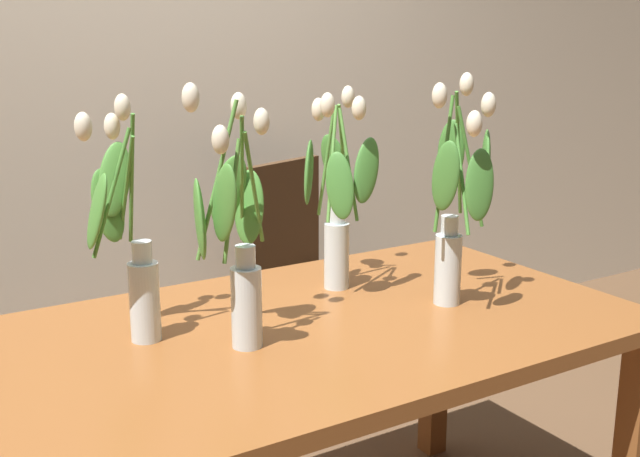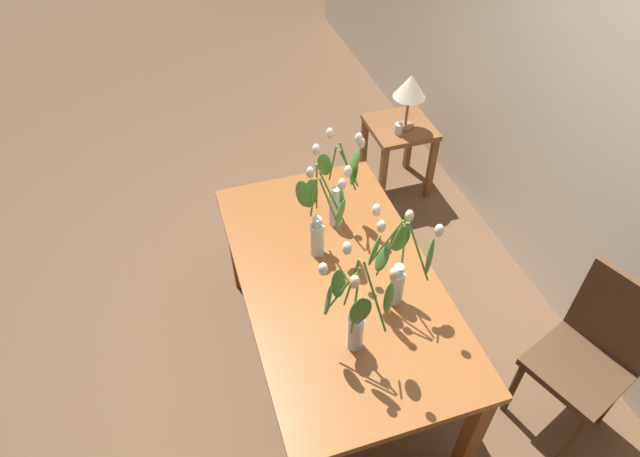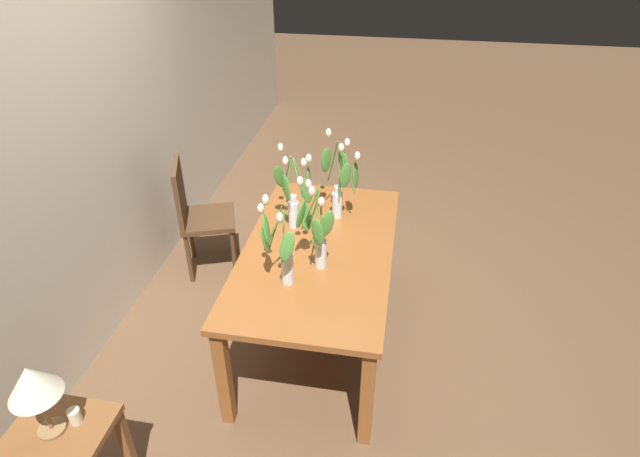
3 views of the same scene
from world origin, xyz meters
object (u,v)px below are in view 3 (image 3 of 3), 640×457
at_px(tulip_vase_3, 294,196).
at_px(table_lamp, 32,384).
at_px(dining_chair, 197,212).
at_px(side_table, 60,453).
at_px(dining_table, 318,260).
at_px(pillar_candle, 75,416).
at_px(tulip_vase_1, 340,184).
at_px(tulip_vase_2, 281,253).
at_px(tulip_vase_0, 317,234).

bearing_deg(tulip_vase_3, table_lamp, 153.21).
bearing_deg(dining_chair, side_table, -176.81).
bearing_deg(side_table, dining_table, -34.82).
distance_m(table_lamp, pillar_candle, 0.29).
height_order(dining_table, pillar_candle, dining_table).
relative_size(tulip_vase_1, table_lamp, 1.45).
distance_m(side_table, pillar_candle, 0.19).
height_order(dining_chair, pillar_candle, dining_chair).
bearing_deg(dining_chair, tulip_vase_2, -137.12).
bearing_deg(tulip_vase_3, tulip_vase_2, -174.61).
xyz_separation_m(tulip_vase_2, dining_chair, (0.99, 0.92, -0.42)).
height_order(table_lamp, pillar_candle, table_lamp).
bearing_deg(tulip_vase_0, side_table, 140.42).
bearing_deg(tulip_vase_0, tulip_vase_1, -4.69).
relative_size(table_lamp, pillar_candle, 5.31).
bearing_deg(pillar_candle, dining_chair, 5.16).
height_order(tulip_vase_1, side_table, tulip_vase_1).
xyz_separation_m(side_table, pillar_candle, (0.09, -0.06, 0.16)).
bearing_deg(tulip_vase_2, table_lamp, 138.88).
bearing_deg(dining_chair, pillar_candle, -174.84).
xyz_separation_m(dining_chair, table_lamp, (-1.94, -0.09, 0.33)).
height_order(side_table, table_lamp, table_lamp).
distance_m(side_table, table_lamp, 0.43).
bearing_deg(tulip_vase_1, tulip_vase_0, 175.31).
bearing_deg(pillar_candle, tulip_vase_3, -25.23).
distance_m(tulip_vase_1, tulip_vase_3, 0.32).
xyz_separation_m(dining_table, side_table, (-1.36, 0.94, -0.22)).
bearing_deg(dining_table, tulip_vase_2, 160.30).
bearing_deg(tulip_vase_3, dining_table, -138.00).
distance_m(dining_chair, side_table, 1.98).
height_order(tulip_vase_2, pillar_candle, tulip_vase_2).
distance_m(tulip_vase_3, pillar_candle, 1.67).
relative_size(dining_chair, table_lamp, 2.34).
xyz_separation_m(tulip_vase_3, side_table, (-1.57, 0.75, -0.54)).
relative_size(side_table, table_lamp, 1.38).
xyz_separation_m(tulip_vase_0, tulip_vase_3, (0.40, 0.21, 0.00)).
distance_m(tulip_vase_0, dining_chair, 1.41).
bearing_deg(tulip_vase_3, pillar_candle, 154.77).
height_order(side_table, pillar_candle, pillar_candle).
distance_m(tulip_vase_2, table_lamp, 1.26).
bearing_deg(side_table, tulip_vase_0, -39.58).
height_order(tulip_vase_2, table_lamp, tulip_vase_2).
bearing_deg(side_table, pillar_candle, -32.91).
distance_m(tulip_vase_2, tulip_vase_3, 0.59).
bearing_deg(dining_table, dining_chair, 59.67).
distance_m(tulip_vase_0, tulip_vase_2, 0.25).
relative_size(tulip_vase_3, dining_chair, 0.57).
bearing_deg(tulip_vase_1, dining_table, 169.66).
xyz_separation_m(dining_table, tulip_vase_0, (-0.19, -0.02, 0.32)).
height_order(tulip_vase_0, dining_chair, tulip_vase_0).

